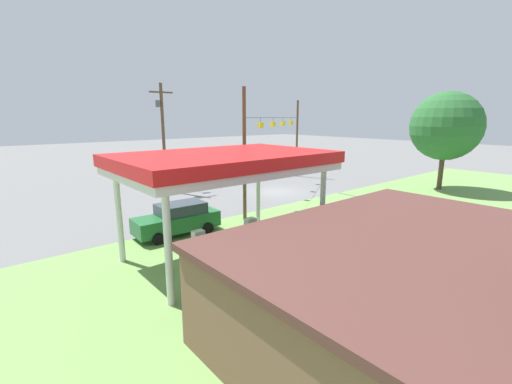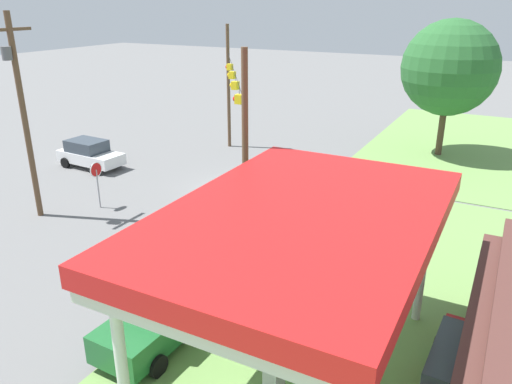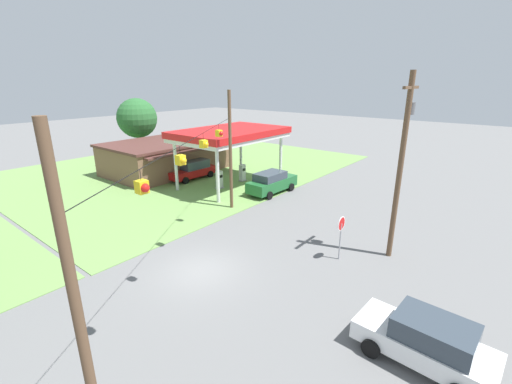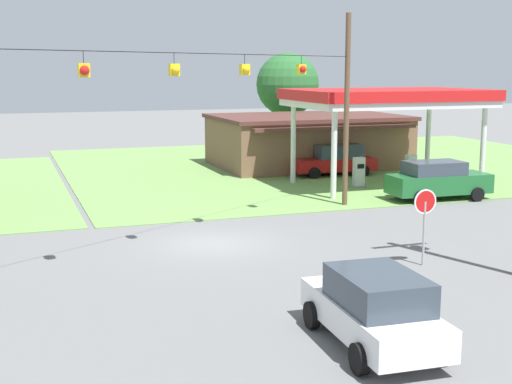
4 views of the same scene
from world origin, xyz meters
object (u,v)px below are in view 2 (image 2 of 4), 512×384
at_px(car_on_crossroad, 89,154).
at_px(utility_pole_main, 22,108).
at_px(fuel_pump_near, 317,321).
at_px(car_at_pumps_rear, 464,376).
at_px(stop_sign_roadside, 97,175).
at_px(tree_west_verge, 450,68).
at_px(car_at_pumps_front, 167,310).
at_px(gas_station_canopy, 302,227).

relative_size(car_on_crossroad, utility_pole_main, 0.47).
height_order(fuel_pump_near, utility_pole_main, utility_pole_main).
height_order(fuel_pump_near, car_on_crossroad, car_on_crossroad).
bearing_deg(car_at_pumps_rear, stop_sign_roadside, 74.98).
bearing_deg(tree_west_verge, fuel_pump_near, -0.07).
distance_m(fuel_pump_near, tree_west_verge, 23.99).
height_order(utility_pole_main, tree_west_verge, utility_pole_main).
xyz_separation_m(utility_pole_main, tree_west_verge, (-20.54, 16.14, 0.53)).
xyz_separation_m(car_at_pumps_front, stop_sign_roadside, (-7.02, -9.75, 0.84)).
height_order(fuel_pump_near, car_at_pumps_rear, car_at_pumps_rear).
bearing_deg(tree_west_verge, car_at_pumps_front, -9.86).
distance_m(fuel_pump_near, stop_sign_roadside, 15.05).
relative_size(car_at_pumps_rear, stop_sign_roadside, 2.02).
relative_size(car_at_pumps_front, stop_sign_roadside, 2.00).
xyz_separation_m(car_at_pumps_front, utility_pole_main, (-4.82, -11.74, 4.50)).
bearing_deg(car_at_pumps_front, gas_station_canopy, 97.02).
bearing_deg(car_on_crossroad, gas_station_canopy, -27.27).
bearing_deg(car_on_crossroad, car_at_pumps_front, -34.81).
bearing_deg(car_at_pumps_rear, gas_station_canopy, 103.61).
xyz_separation_m(fuel_pump_near, car_at_pumps_front, (1.95, -4.38, 0.20)).
bearing_deg(fuel_pump_near, car_on_crossroad, -116.78).
bearing_deg(car_at_pumps_rear, car_at_pumps_front, 100.42).
bearing_deg(gas_station_canopy, car_on_crossroad, -120.31).
xyz_separation_m(gas_station_canopy, car_at_pumps_rear, (-0.88, 4.38, -3.73)).
distance_m(fuel_pump_near, car_at_pumps_front, 4.80).
xyz_separation_m(gas_station_canopy, car_on_crossroad, (-11.48, -19.64, -3.76)).
distance_m(car_on_crossroad, utility_pole_main, 9.09).
distance_m(car_at_pumps_front, car_at_pumps_rear, 8.85).
bearing_deg(stop_sign_roadside, gas_station_canopy, -115.17).
height_order(stop_sign_roadside, tree_west_verge, tree_west_verge).
distance_m(gas_station_canopy, car_on_crossroad, 23.05).
distance_m(fuel_pump_near, car_on_crossroad, 21.99).
bearing_deg(fuel_pump_near, tree_west_verge, 179.93).
bearing_deg(stop_sign_roadside, fuel_pump_near, -109.74).
bearing_deg(gas_station_canopy, fuel_pump_near, -179.94).
bearing_deg(car_at_pumps_front, utility_pole_main, -110.23).
distance_m(car_on_crossroad, stop_sign_roadside, 7.38).
bearing_deg(car_at_pumps_rear, car_on_crossroad, 68.45).
bearing_deg(car_at_pumps_front, stop_sign_roadside, -123.63).
bearing_deg(tree_west_verge, stop_sign_roadside, -37.66).
bearing_deg(gas_station_canopy, tree_west_verge, 179.94).
distance_m(gas_station_canopy, stop_sign_roadside, 15.87).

